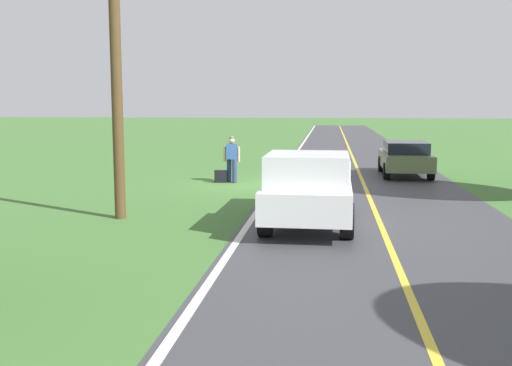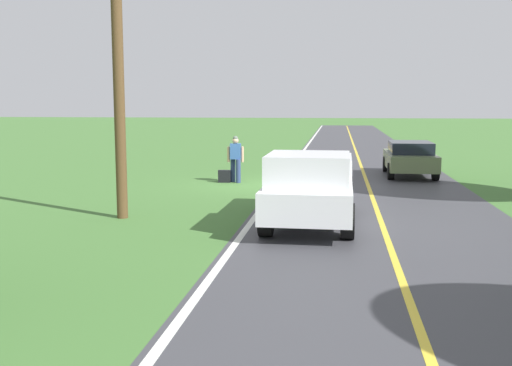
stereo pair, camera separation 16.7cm
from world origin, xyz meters
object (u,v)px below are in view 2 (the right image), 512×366
(pickup_truck_passing, at_px, (310,186))
(utility_pole_roadside, at_px, (118,59))
(hitchhiker_walking, at_px, (236,156))
(sedan_near_oncoming, at_px, (410,158))
(suitcase_carried, at_px, (224,176))

(pickup_truck_passing, bearing_deg, utility_pole_roadside, -2.98)
(hitchhiker_walking, relative_size, sedan_near_oncoming, 0.40)
(pickup_truck_passing, height_order, sedan_near_oncoming, pickup_truck_passing)
(hitchhiker_walking, bearing_deg, utility_pole_roadside, 76.90)
(hitchhiker_walking, bearing_deg, pickup_truck_passing, 112.41)
(hitchhiker_walking, relative_size, suitcase_carried, 3.73)
(hitchhiker_walking, bearing_deg, sedan_near_oncoming, -156.36)
(suitcase_carried, bearing_deg, utility_pole_roadside, -15.28)
(sedan_near_oncoming, bearing_deg, pickup_truck_passing, 71.40)
(pickup_truck_passing, bearing_deg, hitchhiker_walking, -67.59)
(suitcase_carried, xyz_separation_m, sedan_near_oncoming, (-7.13, -3.06, 0.52))
(hitchhiker_walking, distance_m, utility_pole_roadside, 8.19)
(hitchhiker_walking, xyz_separation_m, utility_pole_roadside, (1.72, 7.39, 3.07))
(pickup_truck_passing, xyz_separation_m, utility_pole_roadside, (4.88, -0.25, 3.08))
(hitchhiker_walking, xyz_separation_m, pickup_truck_passing, (-3.15, 7.65, -0.01))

